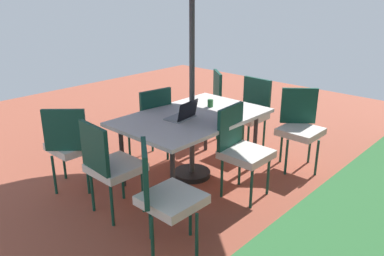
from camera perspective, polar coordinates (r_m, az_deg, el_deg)
ground_plane at (r=4.75m, az=0.00°, el=-7.09°), size 10.00×10.00×0.02m
dining_table at (r=4.46m, az=0.00°, el=1.21°), size 1.72×1.10×0.77m
chair_northeast at (r=3.25m, az=-4.08°, el=-9.51°), size 0.58×0.58×0.98m
chair_north at (r=4.15m, az=7.24°, el=-2.81°), size 0.47×0.48×0.98m
chair_west at (r=5.39m, az=8.40°, el=2.52°), size 0.47×0.46×0.98m
chair_northwest at (r=4.95m, az=15.47°, el=0.43°), size 0.59×0.58×0.98m
chair_south at (r=4.97m, az=-6.17°, el=1.11°), size 0.48×0.49×0.98m
chair_east at (r=3.84m, az=-11.91°, el=-5.08°), size 0.47×0.46×0.98m
chair_southwest at (r=5.82m, az=2.26°, el=4.05°), size 0.58×0.58×0.98m
chair_southeast at (r=4.43m, az=-17.29°, el=-2.10°), size 0.59×0.59×0.98m
laptop at (r=4.31m, az=-1.35°, el=1.91°), size 0.35×0.28×0.21m
cup at (r=4.76m, az=2.69°, el=3.64°), size 0.07×0.07×0.09m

